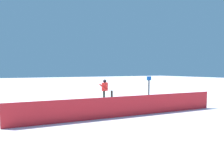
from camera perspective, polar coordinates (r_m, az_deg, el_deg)
ground_plane at (r=12.78m, az=-2.98°, el=-6.95°), size 120.00×120.00×0.00m
grind_box at (r=12.74m, az=-2.98°, el=-5.95°), size 5.26×1.05×0.49m
snowboarder at (r=12.72m, az=-1.98°, el=-1.43°), size 1.51×0.68×1.36m
safety_fence at (r=10.08m, az=4.33°, el=-6.78°), size 11.65×1.22×1.09m
trail_marker at (r=14.64m, az=11.15°, el=-1.36°), size 0.40×0.10×2.01m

